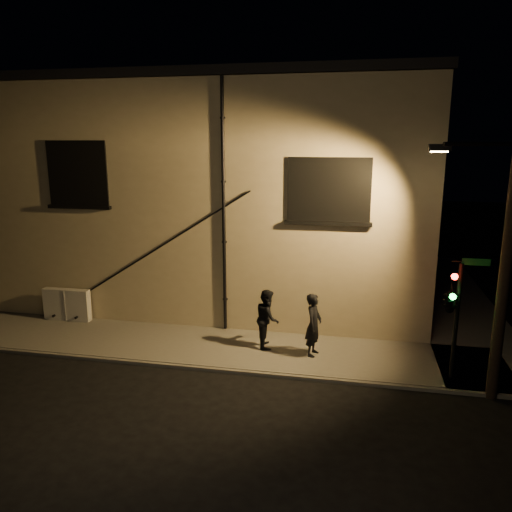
% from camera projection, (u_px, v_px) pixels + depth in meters
% --- Properties ---
extents(ground, '(90.00, 90.00, 0.00)m').
position_uv_depth(ground, '(260.00, 375.00, 14.18)').
color(ground, black).
extents(sidewalk, '(21.00, 16.00, 0.12)m').
position_uv_depth(sidewalk, '(316.00, 322.00, 18.12)').
color(sidewalk, '#5D5A54').
rests_on(sidewalk, ground).
extents(building, '(16.20, 12.23, 8.80)m').
position_uv_depth(building, '(233.00, 188.00, 22.35)').
color(building, tan).
rests_on(building, ground).
extents(utility_cabinet, '(1.75, 0.30, 1.15)m').
position_uv_depth(utility_cabinet, '(67.00, 304.00, 18.08)').
color(utility_cabinet, beige).
rests_on(utility_cabinet, sidewalk).
extents(pedestrian_a, '(0.60, 0.79, 1.93)m').
position_uv_depth(pedestrian_a, '(314.00, 325.00, 15.02)').
color(pedestrian_a, black).
rests_on(pedestrian_a, sidewalk).
extents(pedestrian_b, '(0.89, 1.04, 1.86)m').
position_uv_depth(pedestrian_b, '(267.00, 318.00, 15.66)').
color(pedestrian_b, black).
rests_on(pedestrian_b, sidewalk).
extents(traffic_signal, '(1.25, 1.99, 3.39)m').
position_uv_depth(traffic_signal, '(451.00, 299.00, 13.19)').
color(traffic_signal, black).
rests_on(traffic_signal, sidewalk).
extents(streetlamp_pole, '(2.02, 1.38, 6.90)m').
position_uv_depth(streetlamp_pole, '(501.00, 258.00, 12.20)').
color(streetlamp_pole, black).
rests_on(streetlamp_pole, ground).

